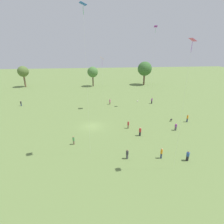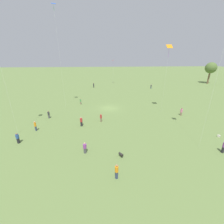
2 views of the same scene
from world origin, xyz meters
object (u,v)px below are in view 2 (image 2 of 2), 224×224
at_px(person_3, 85,148).
at_px(picnic_bag_0, 219,136).
at_px(person_5, 81,101).
at_px(person_6, 101,118).
at_px(person_8, 35,126).
at_px(dog_0, 121,154).
at_px(person_10, 224,147).
at_px(person_1, 181,112).
at_px(kite_2, 169,49).
at_px(kite_1, 113,61).
at_px(person_7, 117,171).
at_px(person_0, 18,138).
at_px(kite_3, 54,12).
at_px(person_4, 81,122).
at_px(person_2, 94,85).
at_px(person_9, 49,115).
at_px(person_11, 151,86).

xyz_separation_m(person_3, picnic_bag_0, (-2.76, 21.52, -0.60)).
height_order(person_5, person_6, person_6).
xyz_separation_m(person_8, dog_0, (8.16, 14.17, -0.53)).
bearing_deg(person_10, person_5, 9.03).
xyz_separation_m(person_1, dog_0, (13.28, -14.98, -0.44)).
bearing_deg(kite_2, kite_1, 149.72).
distance_m(person_7, person_8, 17.72).
bearing_deg(person_1, dog_0, -85.59).
relative_size(person_0, person_3, 1.05).
bearing_deg(person_7, person_6, -118.36).
xyz_separation_m(person_6, kite_2, (-4.56, 14.08, 12.83)).
bearing_deg(person_0, person_10, 152.74).
distance_m(person_3, person_6, 10.16).
distance_m(person_5, kite_3, 20.07).
xyz_separation_m(dog_0, picnic_bag_0, (-3.97, 16.70, -0.22)).
xyz_separation_m(person_0, kite_3, (-15.14, 3.82, 19.56)).
bearing_deg(kite_2, person_0, -112.05).
relative_size(person_0, kite_1, 0.17).
bearing_deg(kite_3, person_8, -77.42).
bearing_deg(person_8, kite_3, 83.79).
distance_m(person_4, picnic_bag_0, 23.69).
bearing_deg(person_0, kite_1, -130.61).
bearing_deg(person_5, picnic_bag_0, -12.06).
bearing_deg(person_2, person_4, 52.48).
bearing_deg(person_0, person_9, -118.93).
xyz_separation_m(person_11, picnic_bag_0, (36.33, 0.03, -0.63)).
bearing_deg(person_10, kite_2, -25.76).
bearing_deg(person_7, person_11, -146.99).
height_order(person_6, person_9, person_6).
distance_m(person_7, picnic_bag_0, 19.17).
xyz_separation_m(person_3, kite_3, (-18.24, -6.63, 19.61)).
xyz_separation_m(person_6, person_11, (-29.17, 19.33, -0.04)).
relative_size(person_5, person_10, 0.89).
distance_m(person_3, person_11, 44.61).
height_order(person_4, person_7, person_7).
distance_m(person_0, person_7, 16.39).
height_order(person_5, person_9, person_5).
distance_m(person_4, person_6, 4.02).
height_order(person_0, dog_0, person_0).
height_order(person_2, person_9, person_2).
bearing_deg(person_8, kite_2, 23.77).
relative_size(person_1, person_3, 1.07).
height_order(person_10, picnic_bag_0, person_10).
xyz_separation_m(person_4, person_5, (-12.97, -1.82, -0.07)).
bearing_deg(person_1, picnic_bag_0, -26.68).
bearing_deg(person_7, person_4, -102.61).
bearing_deg(person_7, person_8, -76.64).
bearing_deg(person_5, person_9, -97.21).
xyz_separation_m(person_8, person_11, (-32.14, 30.85, -0.12)).
bearing_deg(person_8, person_6, 21.84).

